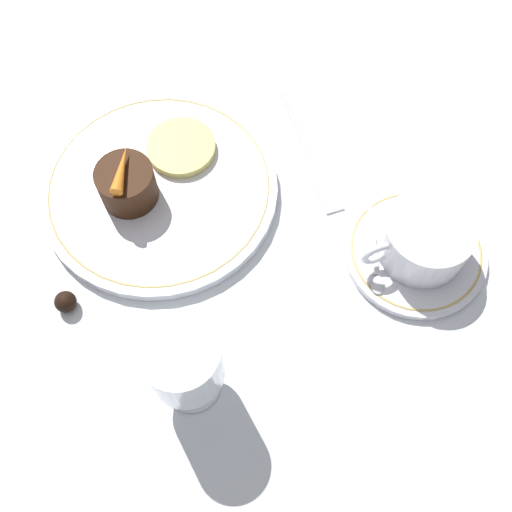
{
  "coord_description": "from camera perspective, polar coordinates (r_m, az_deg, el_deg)",
  "views": [
    {
      "loc": [
        0.04,
        0.36,
        0.59
      ],
      "look_at": [
        -0.05,
        0.12,
        0.04
      ],
      "focal_mm": 42.0,
      "sensor_mm": 36.0,
      "label": 1
    }
  ],
  "objects": [
    {
      "name": "saucer",
      "position": [
        0.67,
        14.92,
        0.41
      ],
      "size": [
        0.15,
        0.15,
        0.01
      ],
      "color": "white",
      "rests_on": "ground_plane"
    },
    {
      "name": "wine_glass",
      "position": [
        0.54,
        -6.88,
        -10.12
      ],
      "size": [
        0.07,
        0.07,
        0.12
      ],
      "color": "silver",
      "rests_on": "ground_plane"
    },
    {
      "name": "dinner_plate",
      "position": [
        0.69,
        -9.16,
        6.35
      ],
      "size": [
        0.27,
        0.27,
        0.01
      ],
      "color": "white",
      "rests_on": "ground_plane"
    },
    {
      "name": "chocolate_truffle",
      "position": [
        0.65,
        -17.69,
        -4.17
      ],
      "size": [
        0.02,
        0.02,
        0.02
      ],
      "color": "black",
      "rests_on": "ground_plane"
    },
    {
      "name": "pineapple_slice",
      "position": [
        0.71,
        -7.15,
        10.24
      ],
      "size": [
        0.08,
        0.08,
        0.01
      ],
      "color": "#EFE075",
      "rests_on": "dinner_plate"
    },
    {
      "name": "spoon",
      "position": [
        0.65,
        11.27,
        -0.25
      ],
      "size": [
        0.05,
        0.11,
        0.0
      ],
      "color": "silver",
      "rests_on": "saucer"
    },
    {
      "name": "fork",
      "position": [
        0.71,
        5.52,
        8.86
      ],
      "size": [
        0.02,
        0.18,
        0.01
      ],
      "color": "silver",
      "rests_on": "ground_plane"
    },
    {
      "name": "ground_plane",
      "position": [
        0.69,
        -7.13,
        5.78
      ],
      "size": [
        3.0,
        3.0,
        0.0
      ],
      "primitive_type": "plane",
      "color": "white"
    },
    {
      "name": "carrot_garnish",
      "position": [
        0.64,
        -12.71,
        8.07
      ],
      "size": [
        0.04,
        0.06,
        0.01
      ],
      "color": "orange",
      "rests_on": "dessert_cake"
    },
    {
      "name": "coffee_cup",
      "position": [
        0.64,
        15.81,
        1.67
      ],
      "size": [
        0.12,
        0.09,
        0.05
      ],
      "color": "white",
      "rests_on": "saucer"
    },
    {
      "name": "dessert_cake",
      "position": [
        0.67,
        -12.2,
        6.69
      ],
      "size": [
        0.06,
        0.06,
        0.04
      ],
      "color": "#381E0F",
      "rests_on": "dinner_plate"
    }
  ]
}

